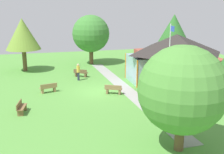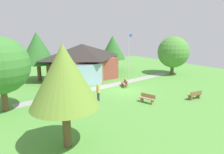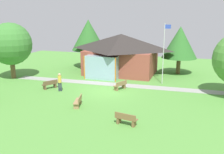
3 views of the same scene
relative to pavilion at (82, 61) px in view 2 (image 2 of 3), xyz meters
name	(u,v)px [view 2 (image 2 of 3)]	position (x,y,z in m)	size (l,w,h in m)	color
ground_plane	(124,90)	(1.04, -7.66, -2.51)	(44.00, 44.00, 0.00)	#54933D
pavilion	(82,61)	(0.00, 0.00, 0.00)	(9.11, 7.64, 4.82)	brown
footpath	(111,85)	(1.04, -5.15, -2.50)	(22.50, 1.30, 0.03)	#999993
flagpole	(129,54)	(5.59, -3.19, 0.91)	(0.64, 0.08, 6.26)	silver
bench_front_right	(195,95)	(4.67, -14.18, -2.11)	(1.55, 0.70, 0.84)	brown
bench_rear_near_path	(125,83)	(2.02, -6.62, -2.11)	(1.05, 1.54, 0.84)	olive
bench_front_center	(147,99)	(0.18, -12.07, -2.11)	(0.82, 1.56, 0.84)	#9E7A51
bench_mid_left	(84,99)	(-4.62, -8.50, -2.11)	(1.16, 1.51, 0.84)	brown
visitor_strolling_lawn	(98,91)	(-3.25, -8.93, -1.49)	(0.34, 0.34, 1.74)	#2D3347
tree_behind_pavilion_right	(113,48)	(6.80, 2.13, 1.32)	(4.19, 4.19, 5.74)	brown
tree_west_hedge	(0,66)	(-10.84, -6.21, 1.38)	(4.67, 4.67, 6.25)	brown
tree_lawn_corner	(64,76)	(-8.94, -14.35, 1.73)	(3.90, 3.90, 6.03)	brown
tree_behind_pavilion_left	(37,48)	(-5.22, 2.39, 1.86)	(4.54, 4.54, 6.44)	brown
tree_east_hedge	(173,52)	(12.37, -5.63, 0.89)	(4.67, 4.67, 5.74)	brown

